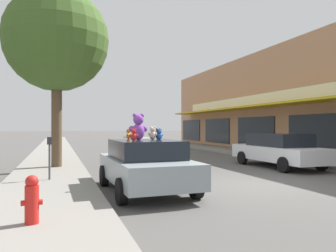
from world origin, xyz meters
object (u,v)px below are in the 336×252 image
object	(u,v)px
teddy_bear_blue	(160,134)
street_tree	(57,40)
parking_meter	(50,152)
teddy_bear_giant	(138,127)
teddy_bear_black	(158,134)
plush_art_car	(145,164)
teddy_bear_red	(134,135)
fire_hydrant	(32,199)
teddy_bear_green	(139,135)
parked_car_far_center	(279,150)
teddy_bear_orange	(128,134)
teddy_bear_cream	(153,133)

from	to	relation	value
teddy_bear_blue	street_tree	distance (m)	6.68
parking_meter	teddy_bear_giant	bearing A→B (deg)	-37.03
teddy_bear_giant	teddy_bear_black	bearing A→B (deg)	-152.43
plush_art_car	teddy_bear_red	size ratio (longest dim) A/B	12.63
fire_hydrant	parking_meter	size ratio (longest dim) A/B	0.62
teddy_bear_green	teddy_bear_blue	xyz separation A→B (m)	(0.58, -0.09, 0.02)
teddy_bear_red	teddy_bear_giant	bearing A→B (deg)	-93.84
parked_car_far_center	teddy_bear_red	bearing A→B (deg)	-152.82
teddy_bear_blue	parked_car_far_center	size ratio (longest dim) A/B	0.06
plush_art_car	parking_meter	world-z (taller)	parking_meter
teddy_bear_orange	teddy_bear_cream	distance (m)	0.84
teddy_bear_green	parked_car_far_center	distance (m)	7.46
teddy_bear_black	parked_car_far_center	bearing A→B (deg)	-150.39
teddy_bear_black	parking_meter	distance (m)	3.32
teddy_bear_black	street_tree	world-z (taller)	street_tree
parked_car_far_center	fire_hydrant	world-z (taller)	parked_car_far_center
teddy_bear_red	plush_art_car	bearing A→B (deg)	-114.91
plush_art_car	teddy_bear_giant	distance (m)	1.02
teddy_bear_cream	parking_meter	size ratio (longest dim) A/B	0.29
teddy_bear_orange	street_tree	distance (m)	5.92
teddy_bear_green	teddy_bear_orange	bearing A→B (deg)	-9.07
teddy_bear_cream	teddy_bear_red	world-z (taller)	teddy_bear_cream
plush_art_car	parked_car_far_center	world-z (taller)	parked_car_far_center
teddy_bear_orange	teddy_bear_cream	world-z (taller)	teddy_bear_cream
teddy_bear_cream	teddy_bear_black	world-z (taller)	teddy_bear_cream
plush_art_car	teddy_bear_orange	world-z (taller)	teddy_bear_orange
parked_car_far_center	teddy_bear_giant	bearing A→B (deg)	-155.68
teddy_bear_giant	teddy_bear_cream	distance (m)	0.51
teddy_bear_green	plush_art_car	bearing A→B (deg)	164.42
teddy_bear_red	parked_car_far_center	world-z (taller)	teddy_bear_red
parked_car_far_center	teddy_bear_orange	bearing A→B (deg)	-161.73
parked_car_far_center	fire_hydrant	bearing A→B (deg)	-147.36
teddy_bear_blue	teddy_bear_black	size ratio (longest dim) A/B	0.94
teddy_bear_cream	parking_meter	world-z (taller)	teddy_bear_cream
plush_art_car	teddy_bear_green	xyz separation A→B (m)	(-0.08, 0.41, 0.77)
teddy_bear_black	teddy_bear_red	bearing A→B (deg)	51.51
teddy_bear_green	street_tree	bearing A→B (deg)	-2.80
teddy_bear_orange	parking_meter	bearing A→B (deg)	-89.44
teddy_bear_giant	teddy_bear_red	distance (m)	0.64
teddy_bear_giant	street_tree	bearing A→B (deg)	-69.90
teddy_bear_giant	parked_car_far_center	bearing A→B (deg)	-158.31
teddy_bear_orange	street_tree	world-z (taller)	street_tree
plush_art_car	teddy_bear_cream	bearing A→B (deg)	47.14
teddy_bear_green	teddy_bear_cream	distance (m)	0.39
teddy_bear_giant	teddy_bear_green	world-z (taller)	teddy_bear_giant
fire_hydrant	parking_meter	bearing A→B (deg)	87.92
plush_art_car	teddy_bear_giant	world-z (taller)	teddy_bear_giant
teddy_bear_giant	parking_meter	xyz separation A→B (m)	(-2.30, 1.74, -0.76)
teddy_bear_black	fire_hydrant	size ratio (longest dim) A/B	0.40
teddy_bear_giant	teddy_bear_blue	world-z (taller)	teddy_bear_giant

